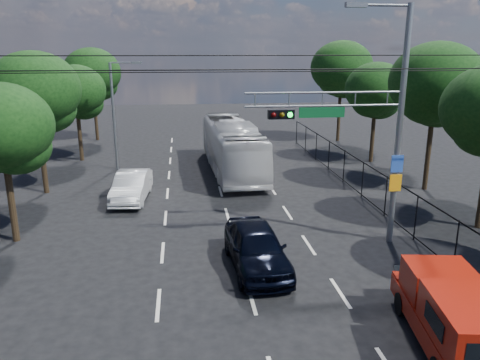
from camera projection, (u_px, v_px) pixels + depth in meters
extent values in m
cube|color=beige|center=(158.00, 305.00, 14.88)|extent=(0.12, 2.00, 0.01)
cube|color=beige|center=(163.00, 252.00, 18.70)|extent=(0.12, 2.00, 0.01)
cube|color=beige|center=(165.00, 218.00, 22.52)|extent=(0.12, 2.00, 0.01)
cube|color=beige|center=(168.00, 193.00, 26.34)|extent=(0.12, 2.00, 0.01)
cube|color=beige|center=(169.00, 175.00, 30.16)|extent=(0.12, 2.00, 0.01)
cube|color=beige|center=(170.00, 161.00, 33.98)|extent=(0.12, 2.00, 0.01)
cube|color=beige|center=(171.00, 149.00, 37.80)|extent=(0.12, 2.00, 0.01)
cube|color=beige|center=(172.00, 140.00, 41.62)|extent=(0.12, 2.00, 0.01)
cube|color=beige|center=(251.00, 299.00, 15.23)|extent=(0.12, 2.00, 0.01)
cube|color=beige|center=(237.00, 248.00, 19.06)|extent=(0.12, 2.00, 0.01)
cube|color=beige|center=(227.00, 215.00, 22.88)|extent=(0.12, 2.00, 0.01)
cube|color=beige|center=(221.00, 191.00, 26.70)|extent=(0.12, 2.00, 0.01)
cube|color=beige|center=(215.00, 173.00, 30.52)|extent=(0.12, 2.00, 0.01)
cube|color=beige|center=(211.00, 160.00, 34.34)|extent=(0.12, 2.00, 0.01)
cube|color=beige|center=(208.00, 148.00, 38.16)|extent=(0.12, 2.00, 0.01)
cube|color=beige|center=(206.00, 139.00, 41.98)|extent=(0.12, 2.00, 0.01)
cube|color=beige|center=(340.00, 293.00, 15.59)|extent=(0.12, 2.00, 0.01)
cube|color=beige|center=(309.00, 245.00, 19.41)|extent=(0.12, 2.00, 0.01)
cube|color=beige|center=(287.00, 213.00, 23.23)|extent=(0.12, 2.00, 0.01)
cube|color=beige|center=(272.00, 189.00, 27.05)|extent=(0.12, 2.00, 0.01)
cube|color=beige|center=(261.00, 172.00, 30.88)|extent=(0.12, 2.00, 0.01)
cube|color=beige|center=(252.00, 158.00, 34.70)|extent=(0.12, 2.00, 0.01)
cube|color=beige|center=(245.00, 148.00, 38.52)|extent=(0.12, 2.00, 0.01)
cube|color=beige|center=(239.00, 139.00, 42.34)|extent=(0.12, 2.00, 0.01)
cylinder|color=slate|center=(399.00, 130.00, 18.55)|extent=(0.24, 0.24, 9.50)
cylinder|color=slate|center=(385.00, 5.00, 17.17)|extent=(2.00, 0.10, 0.10)
cube|color=slate|center=(356.00, 5.00, 17.04)|extent=(0.80, 0.25, 0.18)
cylinder|color=slate|center=(325.00, 93.00, 17.77)|extent=(6.20, 0.08, 0.08)
cylinder|color=slate|center=(325.00, 106.00, 17.91)|extent=(6.20, 0.08, 0.08)
cube|color=black|center=(281.00, 114.00, 17.78)|extent=(1.00, 0.28, 0.35)
sphere|color=#3F0505|center=(274.00, 115.00, 17.60)|extent=(0.20, 0.20, 0.20)
sphere|color=#4C3805|center=(282.00, 115.00, 17.64)|extent=(0.20, 0.20, 0.20)
sphere|color=#0CE533|center=(290.00, 115.00, 17.68)|extent=(0.20, 0.20, 0.20)
cube|color=#0B4F24|center=(322.00, 112.00, 17.96)|extent=(1.80, 0.05, 0.40)
cube|color=blue|center=(397.00, 164.00, 18.77)|extent=(0.50, 0.04, 0.70)
cube|color=#FF9D0D|center=(395.00, 183.00, 18.99)|extent=(0.50, 0.04, 0.70)
cylinder|color=slate|center=(387.00, 98.00, 18.14)|extent=(0.05, 0.05, 0.50)
cylinder|color=slate|center=(355.00, 99.00, 17.98)|extent=(0.05, 0.05, 0.50)
cylinder|color=slate|center=(322.00, 99.00, 17.83)|extent=(0.05, 0.05, 0.50)
cylinder|color=slate|center=(289.00, 100.00, 17.67)|extent=(0.05, 0.05, 0.50)
cylinder|color=slate|center=(255.00, 100.00, 17.52)|extent=(0.05, 0.05, 0.50)
cylinder|color=slate|center=(114.00, 118.00, 30.71)|extent=(0.18, 0.18, 7.00)
cylinder|color=slate|center=(123.00, 63.00, 29.86)|extent=(1.60, 0.09, 0.09)
cube|color=slate|center=(137.00, 63.00, 29.96)|extent=(0.60, 0.22, 0.15)
cylinder|color=black|center=(244.00, 70.00, 15.20)|extent=(22.00, 0.04, 0.04)
cylinder|color=black|center=(232.00, 55.00, 18.43)|extent=(22.00, 0.04, 0.04)
cylinder|color=black|center=(228.00, 72.00, 20.05)|extent=(22.00, 0.04, 0.04)
cube|color=black|center=(379.00, 172.00, 23.26)|extent=(0.04, 34.00, 0.06)
cube|color=black|center=(376.00, 206.00, 23.74)|extent=(0.04, 34.00, 0.06)
cylinder|color=black|center=(456.00, 246.00, 16.83)|extent=(0.06, 0.06, 2.00)
cylinder|color=black|center=(416.00, 218.00, 19.69)|extent=(0.06, 0.06, 2.00)
cylinder|color=black|center=(386.00, 196.00, 22.56)|extent=(0.06, 0.06, 2.00)
cylinder|color=black|center=(363.00, 179.00, 25.42)|extent=(0.06, 0.06, 2.00)
cylinder|color=black|center=(344.00, 166.00, 28.29)|extent=(0.06, 0.06, 2.00)
cylinder|color=black|center=(329.00, 155.00, 31.15)|extent=(0.06, 0.06, 2.00)
cylinder|color=black|center=(316.00, 146.00, 34.02)|extent=(0.06, 0.06, 2.00)
cylinder|color=black|center=(306.00, 139.00, 36.89)|extent=(0.06, 0.06, 2.00)
cylinder|color=black|center=(297.00, 132.00, 39.75)|extent=(0.06, 0.06, 2.00)
cylinder|color=black|center=(429.00, 149.00, 26.51)|extent=(0.28, 0.28, 4.76)
ellipsoid|color=black|center=(436.00, 82.00, 25.49)|extent=(5.10, 5.10, 4.33)
ellipsoid|color=black|center=(438.00, 103.00, 26.15)|extent=(3.40, 3.40, 2.72)
ellipsoid|color=black|center=(430.00, 101.00, 25.54)|extent=(3.23, 3.23, 2.58)
cylinder|color=black|center=(373.00, 134.00, 33.24)|extent=(0.28, 0.28, 4.03)
ellipsoid|color=black|center=(376.00, 89.00, 32.39)|extent=(4.32, 4.32, 3.67)
ellipsoid|color=black|center=(379.00, 103.00, 32.99)|extent=(2.88, 2.88, 2.30)
ellipsoid|color=black|center=(372.00, 102.00, 32.39)|extent=(2.74, 2.74, 2.19)
cylinder|color=black|center=(339.00, 113.00, 40.79)|extent=(0.28, 0.28, 4.93)
ellipsoid|color=black|center=(342.00, 67.00, 39.74)|extent=(5.28, 5.28, 4.49)
ellipsoid|color=black|center=(344.00, 82.00, 40.41)|extent=(3.52, 3.52, 2.82)
ellipsoid|color=black|center=(338.00, 80.00, 39.79)|extent=(3.34, 3.34, 2.68)
cylinder|color=black|center=(11.00, 198.00, 19.36)|extent=(0.28, 0.28, 3.81)
ellipsoid|color=black|center=(1.00, 126.00, 18.55)|extent=(4.08, 4.08, 3.47)
ellipsoid|color=black|center=(17.00, 148.00, 19.14)|extent=(2.72, 2.72, 2.18)
cylinder|color=black|center=(42.00, 154.00, 25.88)|extent=(0.28, 0.28, 4.48)
ellipsoid|color=black|center=(35.00, 90.00, 24.93)|extent=(4.80, 4.80, 4.08)
ellipsoid|color=black|center=(46.00, 110.00, 25.56)|extent=(3.20, 3.20, 2.56)
ellipsoid|color=black|center=(29.00, 108.00, 24.95)|extent=(3.04, 3.04, 2.43)
cylinder|color=black|center=(80.00, 134.00, 33.65)|extent=(0.28, 0.28, 3.92)
ellipsoid|color=black|center=(76.00, 90.00, 32.81)|extent=(4.20, 4.20, 3.57)
ellipsoid|color=black|center=(84.00, 104.00, 33.41)|extent=(2.80, 2.80, 2.24)
ellipsoid|color=black|center=(71.00, 103.00, 32.81)|extent=(2.66, 2.66, 2.13)
cylinder|color=black|center=(96.00, 114.00, 41.17)|extent=(0.28, 0.28, 4.59)
ellipsoid|color=black|center=(92.00, 72.00, 40.20)|extent=(4.92, 4.92, 4.18)
ellipsoid|color=black|center=(98.00, 86.00, 40.84)|extent=(3.28, 3.28, 2.62)
ellipsoid|color=black|center=(88.00, 84.00, 40.23)|extent=(3.12, 3.12, 2.49)
cylinder|color=black|center=(402.00, 304.00, 14.24)|extent=(0.37, 0.73, 0.70)
cylinder|color=black|center=(458.00, 305.00, 14.18)|extent=(0.37, 0.73, 0.70)
cube|color=maroon|center=(451.00, 326.00, 12.65)|extent=(2.69, 5.25, 0.56)
cube|color=maroon|center=(423.00, 283.00, 14.79)|extent=(1.92, 0.85, 0.55)
cube|color=black|center=(421.00, 272.00, 14.98)|extent=(1.74, 0.68, 0.31)
cube|color=maroon|center=(439.00, 281.00, 13.55)|extent=(2.03, 1.83, 0.95)
cube|color=black|center=(449.00, 293.00, 12.82)|extent=(1.54, 0.30, 0.55)
cube|color=maroon|center=(473.00, 323.00, 11.37)|extent=(2.25, 2.82, 1.05)
cube|color=black|center=(434.00, 321.00, 11.40)|extent=(0.24, 1.19, 0.45)
imported|color=black|center=(256.00, 247.00, 17.16)|extent=(2.23, 4.94, 1.65)
imported|color=silver|center=(232.00, 147.00, 30.77)|extent=(3.25, 11.92, 3.29)
imported|color=silver|center=(132.00, 186.00, 25.04)|extent=(1.99, 4.72, 1.52)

